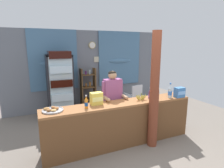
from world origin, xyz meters
name	(u,v)px	position (x,y,z in m)	size (l,w,h in m)	color
ground_plane	(112,128)	(0.00, 1.24, 0.00)	(8.03, 8.03, 0.00)	slate
back_wall_curtained	(89,68)	(0.00, 3.14, 1.31)	(5.31, 0.22, 2.53)	slate
stall_counter	(123,121)	(-0.13, 0.37, 0.55)	(3.18, 0.48, 0.91)	#935B33
timber_post	(154,93)	(0.44, 0.16, 1.12)	(0.21, 0.19, 2.33)	brown
drink_fridge	(60,81)	(-1.03, 2.62, 1.05)	(0.70, 0.75, 1.91)	#232328
bottle_shelf_rack	(88,88)	(-0.13, 2.86, 0.70)	(0.48, 0.28, 1.35)	brown
plastic_lawn_chair	(134,96)	(1.15, 2.10, 0.49)	(0.53, 0.53, 0.86)	silver
shopkeeper	(113,96)	(-0.14, 0.89, 0.95)	(0.50, 0.42, 1.51)	#28282D
soda_bottle_water	(170,91)	(1.04, 0.38, 1.05)	(0.09, 0.09, 0.34)	silver
soda_bottle_grape_soda	(150,94)	(0.58, 0.49, 1.01)	(0.07, 0.07, 0.24)	#56286B
soda_bottle_orange_soda	(86,103)	(-0.87, 0.43, 1.01)	(0.06, 0.06, 0.25)	orange
snack_box_instant_noodle	(96,98)	(-0.63, 0.57, 1.03)	(0.23, 0.16, 0.24)	#EAD14C
snack_box_biscuit	(179,92)	(1.26, 0.32, 1.02)	(0.22, 0.15, 0.22)	#3D75B7
pastry_tray	(52,110)	(-1.47, 0.52, 0.93)	(0.37, 0.37, 0.07)	#BCBCC1
banana_bunch	(141,97)	(0.33, 0.46, 0.97)	(0.27, 0.06, 0.16)	#CCC14C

